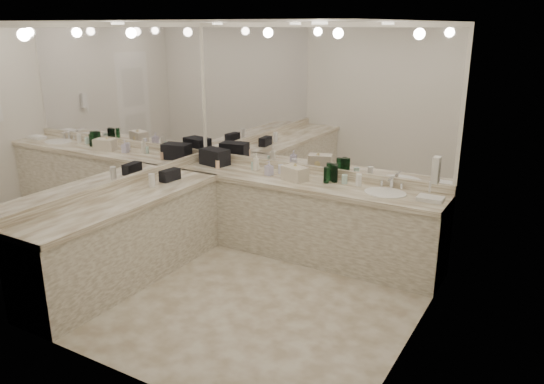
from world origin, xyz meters
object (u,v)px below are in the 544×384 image
Objects in this scene: cream_cosmetic_case at (295,173)px; soap_bottle_a at (256,162)px; hand_towel at (430,199)px; soap_bottle_c at (295,171)px; sink at (385,194)px; soap_bottle_b at (269,168)px; wall_phone at (436,170)px; black_toiletry_bag at (215,157)px.

soap_bottle_a is at bearing -174.13° from cream_cosmetic_case.
soap_bottle_c reaches higher than hand_towel.
soap_bottle_b is at bearing -179.37° from sink.
wall_phone is 1.31× the size of soap_bottle_c.
wall_phone is 2.91m from black_toiletry_bag.
soap_bottle_b is (0.24, -0.10, -0.02)m from soap_bottle_a.
wall_phone is at bearing -14.71° from soap_bottle_a.
wall_phone is 1.77m from soap_bottle_c.
cream_cosmetic_case is (-1.65, 0.46, -0.37)m from wall_phone.
sink is 2.40× the size of soap_bottle_c.
black_toiletry_bag is 2.01× the size of soap_bottle_b.
wall_phone reaches higher than hand_towel.
black_toiletry_bag reaches higher than sink.
sink is at bearing 0.63° from soap_bottle_b.
sink is 1.27× the size of black_toiletry_bag.
hand_towel is at bearing -2.78° from soap_bottle_a.
soap_bottle_a is at bearing 165.29° from wall_phone.
hand_towel is at bearing -1.74° from black_toiletry_bag.
cream_cosmetic_case is at bearing -5.39° from black_toiletry_bag.
sink is 2.08× the size of soap_bottle_a.
soap_bottle_b is at bearing -179.14° from soap_bottle_c.
soap_bottle_b is (-2.00, 0.48, -0.36)m from wall_phone.
soap_bottle_b is (-1.40, -0.02, 0.09)m from sink.
soap_bottle_a is at bearing 156.78° from soap_bottle_b.
black_toiletry_bag is at bearing 178.24° from sink.
cream_cosmetic_case is at bearing -67.32° from soap_bottle_c.
soap_bottle_c is (-1.66, 0.49, -0.36)m from wall_phone.
black_toiletry_bag reaches higher than hand_towel.
soap_bottle_c is (0.58, -0.10, -0.01)m from soap_bottle_a.
wall_phone is at bearing -16.45° from soap_bottle_c.
black_toiletry_bag is 0.59m from soap_bottle_a.
soap_bottle_a is at bearing 176.89° from sink.
cream_cosmetic_case is 1.13× the size of hand_towel.
wall_phone reaches higher than soap_bottle_a.
wall_phone is 2.09m from soap_bottle_b.
hand_towel is 1.87m from soap_bottle_b.
soap_bottle_c is (-1.05, -0.01, 0.10)m from sink.
soap_bottle_a is (-0.60, 0.13, 0.02)m from cream_cosmetic_case.
wall_phone is at bearing -74.50° from hand_towel.
cream_cosmetic_case is 1.55× the size of soap_bottle_c.
soap_bottle_c reaches higher than soap_bottle_b.
soap_bottle_a reaches higher than hand_towel.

